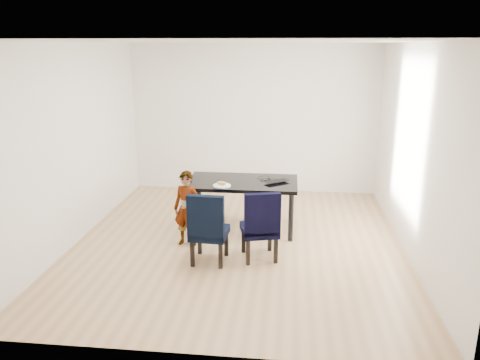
# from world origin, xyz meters

# --- Properties ---
(floor) EXTENTS (4.50, 5.00, 0.01)m
(floor) POSITION_xyz_m (0.00, 0.00, -0.01)
(floor) COLOR tan
(floor) RESTS_ON ground
(ceiling) EXTENTS (4.50, 5.00, 0.01)m
(ceiling) POSITION_xyz_m (0.00, 0.00, 2.71)
(ceiling) COLOR white
(ceiling) RESTS_ON wall_back
(wall_back) EXTENTS (4.50, 0.01, 2.70)m
(wall_back) POSITION_xyz_m (0.00, 2.50, 1.35)
(wall_back) COLOR white
(wall_back) RESTS_ON ground
(wall_front) EXTENTS (4.50, 0.01, 2.70)m
(wall_front) POSITION_xyz_m (0.00, -2.50, 1.35)
(wall_front) COLOR silver
(wall_front) RESTS_ON ground
(wall_left) EXTENTS (0.01, 5.00, 2.70)m
(wall_left) POSITION_xyz_m (-2.25, 0.00, 1.35)
(wall_left) COLOR silver
(wall_left) RESTS_ON ground
(wall_right) EXTENTS (0.01, 5.00, 2.70)m
(wall_right) POSITION_xyz_m (2.25, 0.00, 1.35)
(wall_right) COLOR white
(wall_right) RESTS_ON ground
(dining_table) EXTENTS (1.60, 0.90, 0.75)m
(dining_table) POSITION_xyz_m (0.00, 0.50, 0.38)
(dining_table) COLOR black
(dining_table) RESTS_ON floor
(chair_left) EXTENTS (0.47, 0.49, 0.94)m
(chair_left) POSITION_xyz_m (-0.30, -0.62, 0.47)
(chair_left) COLOR black
(chair_left) RESTS_ON floor
(chair_right) EXTENTS (0.55, 0.56, 0.93)m
(chair_right) POSITION_xyz_m (0.32, -0.46, 0.47)
(chair_right) COLOR black
(chair_right) RESTS_ON floor
(child) EXTENTS (0.43, 0.34, 1.04)m
(child) POSITION_xyz_m (-0.69, -0.15, 0.52)
(child) COLOR orange
(child) RESTS_ON floor
(plate) EXTENTS (0.30, 0.30, 0.01)m
(plate) POSITION_xyz_m (-0.26, 0.21, 0.76)
(plate) COLOR white
(plate) RESTS_ON dining_table
(sandwich) EXTENTS (0.15, 0.09, 0.05)m
(sandwich) POSITION_xyz_m (-0.27, 0.22, 0.79)
(sandwich) COLOR #AB8A3D
(sandwich) RESTS_ON plate
(laptop) EXTENTS (0.44, 0.41, 0.03)m
(laptop) POSITION_xyz_m (0.47, 0.51, 0.76)
(laptop) COLOR black
(laptop) RESTS_ON dining_table
(cable_tangle) EXTENTS (0.21, 0.21, 0.01)m
(cable_tangle) POSITION_xyz_m (0.34, 0.54, 0.75)
(cable_tangle) COLOR black
(cable_tangle) RESTS_ON dining_table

